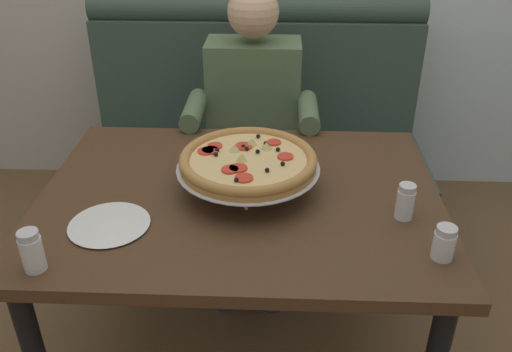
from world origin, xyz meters
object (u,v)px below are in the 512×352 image
object	(u,v)px
shaker_pepper_flakes	(405,204)
plate_near_left	(109,223)
booth_bench	(254,156)
shaker_parmesan	(32,253)
dining_table	(240,216)
diner_main	(252,120)
patio_chair	(496,64)
pizza	(248,161)
shaker_oregano	(444,245)

from	to	relation	value
shaker_pepper_flakes	plate_near_left	distance (m)	0.85
booth_bench	plate_near_left	size ratio (longest dim) A/B	6.96
shaker_parmesan	shaker_pepper_flakes	distance (m)	1.02
booth_bench	dining_table	world-z (taller)	booth_bench
shaker_pepper_flakes	diner_main	bearing A→B (deg)	121.28
diner_main	patio_chair	size ratio (longest dim) A/B	1.48
pizza	shaker_oregano	bearing A→B (deg)	-31.73
shaker_parmesan	shaker_pepper_flakes	world-z (taller)	shaker_parmesan
shaker_parmesan	plate_near_left	bearing A→B (deg)	55.67
booth_bench	shaker_parmesan	xyz separation A→B (m)	(-0.49, -1.33, 0.41)
diner_main	plate_near_left	world-z (taller)	diner_main
shaker_pepper_flakes	booth_bench	bearing A→B (deg)	114.73
diner_main	plate_near_left	xyz separation A→B (m)	(-0.37, -0.87, 0.06)
pizza	booth_bench	bearing A→B (deg)	91.59
booth_bench	patio_chair	size ratio (longest dim) A/B	1.88
plate_near_left	diner_main	bearing A→B (deg)	67.17
diner_main	shaker_oregano	world-z (taller)	diner_main
shaker_oregano	patio_chair	xyz separation A→B (m)	(1.00, 2.37, -0.28)
booth_bench	shaker_oregano	size ratio (longest dim) A/B	16.93
booth_bench	shaker_parmesan	world-z (taller)	booth_bench
diner_main	shaker_oregano	size ratio (longest dim) A/B	13.33
shaker_parmesan	shaker_oregano	bearing A→B (deg)	5.00
patio_chair	shaker_pepper_flakes	bearing A→B (deg)	-115.97
booth_bench	pizza	xyz separation A→B (m)	(0.03, -0.92, 0.46)
shaker_parmesan	shaker_pepper_flakes	bearing A→B (deg)	15.70
shaker_parmesan	shaker_pepper_flakes	size ratio (longest dim) A/B	1.05
shaker_oregano	diner_main	bearing A→B (deg)	119.19
dining_table	patio_chair	distance (m)	2.59
dining_table	patio_chair	bearing A→B (deg)	53.15
booth_bench	shaker_oregano	distance (m)	1.41
pizza	shaker_pepper_flakes	size ratio (longest dim) A/B	4.09
booth_bench	dining_table	size ratio (longest dim) A/B	1.29
pizza	dining_table	bearing A→B (deg)	-134.26
dining_table	plate_near_left	xyz separation A→B (m)	(-0.36, -0.19, 0.10)
pizza	shaker_pepper_flakes	world-z (taller)	pizza
shaker_parmesan	diner_main	bearing A→B (deg)	64.87
shaker_oregano	shaker_parmesan	distance (m)	1.05
shaker_oregano	pizza	bearing A→B (deg)	148.27
pizza	plate_near_left	xyz separation A→B (m)	(-0.38, -0.22, -0.09)
pizza	patio_chair	distance (m)	2.57
shaker_oregano	booth_bench	bearing A→B (deg)	113.94
diner_main	shaker_oregano	distance (m)	1.12
booth_bench	shaker_parmesan	size ratio (longest dim) A/B	14.13
diner_main	shaker_pepper_flakes	xyz separation A→B (m)	(0.48, -0.79, 0.10)
booth_bench	dining_table	xyz separation A→B (m)	(0.00, -0.94, 0.27)
diner_main	shaker_parmesan	distance (m)	1.18
dining_table	shaker_oregano	world-z (taller)	shaker_oregano
booth_bench	shaker_pepper_flakes	distance (m)	1.23
booth_bench	shaker_pepper_flakes	xyz separation A→B (m)	(0.49, -1.06, 0.41)
dining_table	pizza	world-z (taller)	pizza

